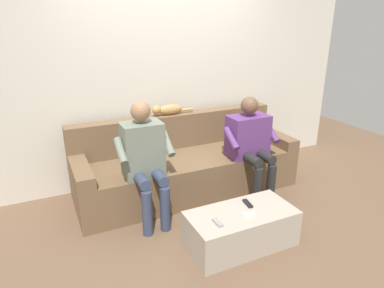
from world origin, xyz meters
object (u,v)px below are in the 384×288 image
couch (186,165)px  coffee_table (241,228)px  person_right_seated (145,155)px  remote_gray (218,223)px  remote_black (248,203)px  person_left_seated (250,140)px  remote_white (249,214)px  cat_on_backrest (167,110)px

couch → coffee_table: 1.22m
person_right_seated → remote_gray: person_right_seated is taller
couch → remote_black: 1.13m
coffee_table → remote_black: (-0.12, -0.09, 0.18)m
coffee_table → person_left_seated: (-0.62, -0.81, 0.49)m
coffee_table → remote_gray: size_ratio=8.04×
remote_black → remote_white: remote_white is taller
person_right_seated → person_left_seated: bearing=-179.9°
couch → remote_white: size_ratio=22.76×
cat_on_backrest → person_left_seated: bearing=136.3°
person_right_seated → remote_gray: 0.99m
couch → person_right_seated: 0.84m
couch → person_left_seated: size_ratio=2.24×
cat_on_backrest → remote_white: size_ratio=4.63×
person_right_seated → remote_gray: bearing=111.3°
person_right_seated → couch: bearing=-146.6°
couch → coffee_table: size_ratio=2.64×
coffee_table → person_right_seated: (0.62, -0.80, 0.52)m
coffee_table → cat_on_backrest: bearing=-86.1°
remote_gray → remote_white: size_ratio=1.07×
couch → remote_white: couch is taller
remote_gray → couch: bearing=-13.0°
coffee_table → person_right_seated: bearing=-52.3°
couch → cat_on_backrest: size_ratio=4.91×
cat_on_backrest → remote_gray: cat_on_backrest is taller
couch → person_left_seated: (-0.62, 0.41, 0.35)m
person_right_seated → remote_gray: (-0.34, 0.87, -0.34)m
person_left_seated → person_right_seated: (1.24, 0.00, 0.03)m
remote_white → couch: bearing=98.3°
person_left_seated → remote_black: size_ratio=8.01×
person_left_seated → remote_white: person_left_seated is taller
remote_white → person_left_seated: bearing=62.8°
person_right_seated → remote_black: 1.09m
cat_on_backrest → remote_black: (-0.22, 1.41, -0.59)m
coffee_table → remote_white: size_ratio=8.61×
person_left_seated → cat_on_backrest: 1.04m
coffee_table → remote_black: remote_black is taller
person_left_seated → remote_black: bearing=55.1°
couch → remote_black: couch is taller
remote_black → remote_gray: bearing=118.9°
remote_black → couch: bearing=14.1°
remote_black → remote_gray: 0.43m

